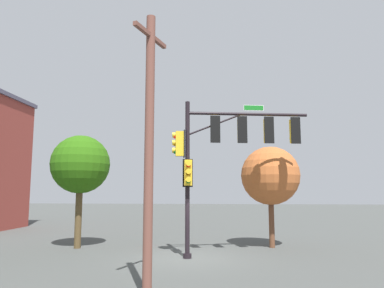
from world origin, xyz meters
TOP-DOWN VIEW (x-y plane):
  - ground_plane at (0.00, 0.00)m, footprint 120.00×120.00m
  - signal_pole_assembly at (1.64, 0.26)m, footprint 6.15×1.87m
  - utility_pole at (-0.52, -5.80)m, footprint 0.66×1.75m
  - fire_hydrant at (-2.37, 3.22)m, footprint 0.33×0.24m
  - tree_mid at (-5.77, 2.17)m, footprint 3.00×3.00m
  - tree_far at (4.02, 3.22)m, footprint 3.02×3.02m

SIDE VIEW (x-z plane):
  - ground_plane at x=0.00m, z-range 0.00..0.00m
  - fire_hydrant at x=-2.37m, z-range 0.00..0.83m
  - tree_far at x=4.02m, z-range 1.05..6.21m
  - utility_pole at x=-0.52m, z-range 0.15..8.18m
  - tree_mid at x=-5.77m, z-range 1.33..7.04m
  - signal_pole_assembly at x=1.64m, z-range 1.45..8.31m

